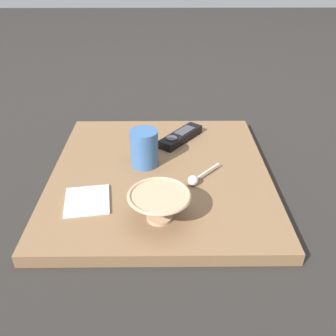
# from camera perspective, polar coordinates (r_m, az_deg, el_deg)

# --- Properties ---
(ground_plane) EXTENTS (6.00, 6.00, 0.00)m
(ground_plane) POSITION_cam_1_polar(r_m,az_deg,el_deg) (0.99, -1.21, -1.87)
(ground_plane) COLOR black
(table) EXTENTS (0.63, 0.58, 0.03)m
(table) POSITION_cam_1_polar(r_m,az_deg,el_deg) (0.98, -1.22, -1.12)
(table) COLOR brown
(table) RESTS_ON ground
(cereal_bowl) EXTENTS (0.14, 0.14, 0.07)m
(cereal_bowl) POSITION_cam_1_polar(r_m,az_deg,el_deg) (0.79, -1.20, -5.82)
(cereal_bowl) COLOR tan
(cereal_bowl) RESTS_ON table
(coffee_mug) EXTENTS (0.08, 0.08, 0.10)m
(coffee_mug) POSITION_cam_1_polar(r_m,az_deg,el_deg) (0.98, -3.80, 3.16)
(coffee_mug) COLOR #33598C
(coffee_mug) RESTS_ON table
(teaspoon) EXTENTS (0.09, 0.09, 0.03)m
(teaspoon) POSITION_cam_1_polar(r_m,az_deg,el_deg) (0.92, 4.34, -1.75)
(teaspoon) COLOR silver
(teaspoon) RESTS_ON table
(tv_remote_near) EXTENTS (0.16, 0.14, 0.03)m
(tv_remote_near) POSITION_cam_1_polar(r_m,az_deg,el_deg) (1.12, 2.03, 5.03)
(tv_remote_near) COLOR black
(tv_remote_near) RESTS_ON table
(folded_napkin) EXTENTS (0.13, 0.12, 0.01)m
(folded_napkin) POSITION_cam_1_polar(r_m,az_deg,el_deg) (0.88, -12.70, -5.08)
(folded_napkin) COLOR #B2BCC6
(folded_napkin) RESTS_ON table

